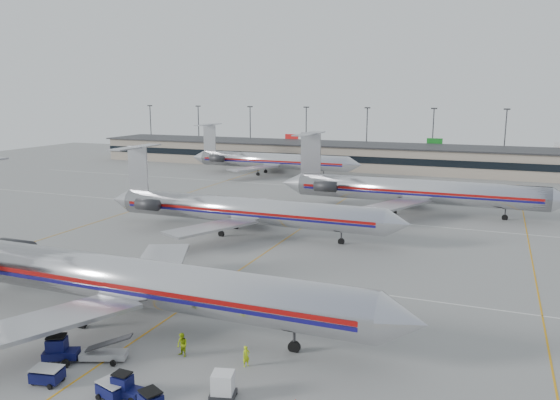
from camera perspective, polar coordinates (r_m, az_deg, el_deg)
The scene contains 16 objects.
ground at distance 50.90m, azimuth -10.06°, elevation -11.05°, with size 260.00×260.00×0.00m, color gray.
apron_markings at distance 59.06m, azimuth -4.93°, elevation -7.75°, with size 160.00×0.15×0.02m, color silver.
terminal at distance 141.04m, azimuth 11.29°, elevation 4.40°, with size 162.00×17.00×6.25m.
light_mast_row at distance 154.32m, azimuth 12.34°, elevation 6.94°, with size 163.60×0.40×15.28m.
jet_foreground at distance 48.30m, azimuth -16.43°, elevation -7.87°, with size 49.05×28.88×12.84m.
jet_second_row at distance 74.84m, azimuth -4.10°, elevation -1.02°, with size 44.45×26.17×11.63m.
jet_third_row at distance 90.47m, azimuth 13.47°, elevation 0.99°, with size 46.12×28.37×12.61m.
jet_back_row at distance 129.61m, azimuth -1.13°, elevation 4.16°, with size 43.17×26.55×11.80m.
tug_left at distance 43.68m, azimuth -22.07°, elevation -14.31°, with size 2.71×2.12×1.97m.
tug_center at distance 37.78m, azimuth -15.92°, elevation -18.27°, with size 2.12×1.12×1.71m.
cart_inner at distance 41.21m, azimuth -23.15°, elevation -16.46°, with size 2.17×1.69×1.11m.
cart_outer at distance 38.16m, azimuth -17.10°, elevation -18.37°, with size 2.19×1.78×1.08m.
uld_container at distance 36.70m, azimuth -5.98°, elevation -18.67°, with size 1.89×1.70×1.69m.
belt_loader at distance 42.92m, azimuth -17.86°, elevation -15.00°, with size 4.00×2.34×2.05m.
ramp_worker_near at distance 40.20m, azimuth -3.55°, elevation -15.98°, with size 0.55×0.36×1.51m, color #C2E515.
ramp_worker_far at distance 42.00m, azimuth -10.18°, elevation -14.68°, with size 0.87×0.68×1.80m, color #A2C412.
Camera 1 is at (25.28, -39.87, 19.03)m, focal length 35.00 mm.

